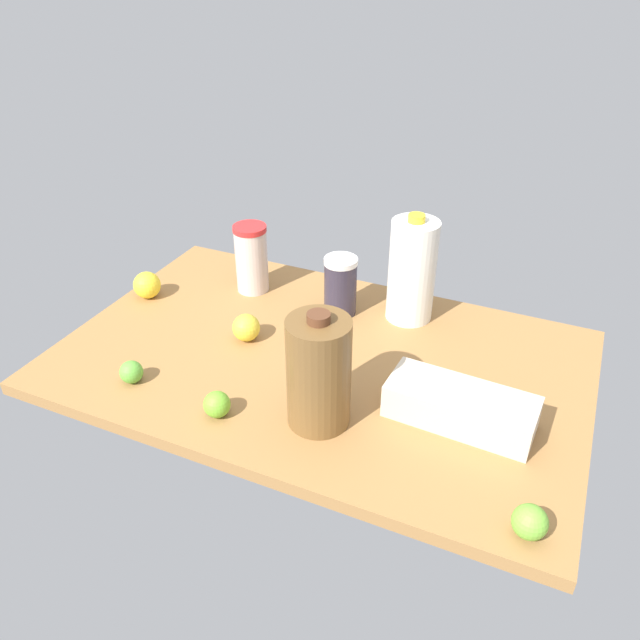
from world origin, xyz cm
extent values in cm
cube|color=#9B6D3C|center=(0.00, 0.00, 1.50)|extent=(120.00, 76.00, 3.00)
cylinder|color=beige|center=(-29.73, 21.47, 11.69)|extent=(8.64, 8.64, 17.38)
cylinder|color=red|center=(-29.73, 21.47, 21.08)|extent=(8.90, 8.90, 1.40)
cylinder|color=#2D2839|center=(-3.31, 20.03, 10.04)|extent=(8.23, 8.23, 14.08)
cylinder|color=silver|center=(-3.31, 20.03, 17.78)|extent=(8.48, 8.48, 1.40)
cube|color=beige|center=(34.69, -8.96, 6.72)|extent=(30.02, 13.35, 7.44)
cylinder|color=white|center=(13.43, 25.33, 16.04)|extent=(11.67, 11.67, 26.08)
cylinder|color=yellow|center=(13.43, 25.33, 29.98)|extent=(4.08, 4.08, 1.80)
cylinder|color=brown|center=(8.68, -20.03, 14.72)|extent=(12.67, 12.67, 23.44)
cylinder|color=#59331E|center=(8.68, -20.03, 27.34)|extent=(4.44, 4.44, 1.80)
sphere|color=#5DAD39|center=(-33.70, -25.41, 5.55)|extent=(5.10, 5.10, 5.10)
sphere|color=yellow|center=(-19.05, -0.77, 6.34)|extent=(6.68, 6.68, 6.68)
sphere|color=#6DB52E|center=(-10.69, -27.29, 5.78)|extent=(5.56, 5.56, 5.56)
sphere|color=#6FB236|center=(51.61, -31.85, 5.98)|extent=(5.96, 5.96, 5.96)
sphere|color=yellow|center=(-53.42, 6.20, 6.61)|extent=(7.23, 7.23, 7.23)
camera|label=1|loc=(48.15, -107.62, 87.90)|focal=35.00mm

